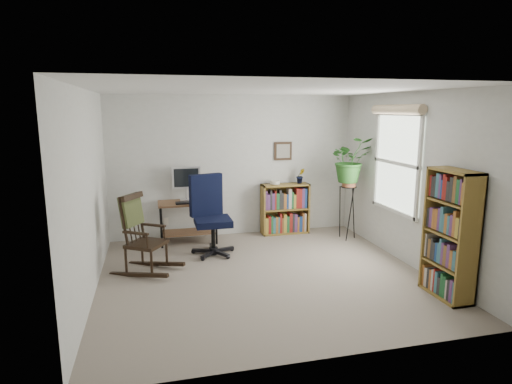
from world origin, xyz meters
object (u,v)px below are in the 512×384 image
object	(u,v)px
desk	(188,222)
rocking_chair	(146,233)
tall_bookshelf	(450,235)
low_bookshelf	(285,209)
office_chair	(213,215)

from	to	relation	value
desk	rocking_chair	distance (m)	1.38
rocking_chair	desk	bearing A→B (deg)	4.51
desk	tall_bookshelf	distance (m)	3.97
rocking_chair	low_bookshelf	size ratio (longest dim) A/B	1.23
office_chair	tall_bookshelf	bearing A→B (deg)	-56.81
rocking_chair	low_bookshelf	xyz separation A→B (m)	(2.36, 1.32, -0.10)
office_chair	rocking_chair	world-z (taller)	office_chair
rocking_chair	tall_bookshelf	distance (m)	3.78
desk	low_bookshelf	size ratio (longest dim) A/B	1.07
rocking_chair	tall_bookshelf	xyz separation A→B (m)	(3.41, -1.62, 0.21)
tall_bookshelf	rocking_chair	bearing A→B (deg)	154.50
desk	tall_bookshelf	world-z (taller)	tall_bookshelf
office_chair	low_bookshelf	distance (m)	1.63
tall_bookshelf	low_bookshelf	bearing A→B (deg)	109.53
desk	low_bookshelf	world-z (taller)	low_bookshelf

